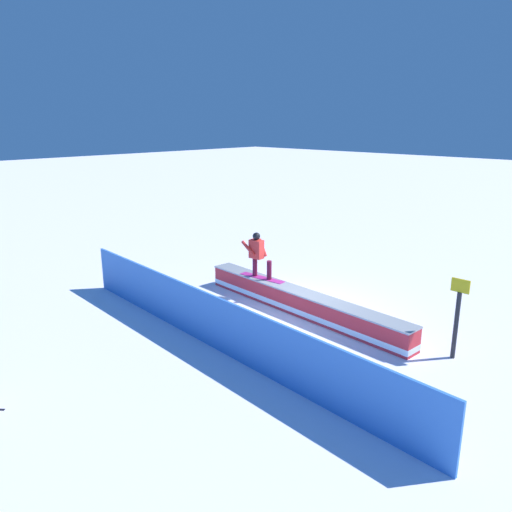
# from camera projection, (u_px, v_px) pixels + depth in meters

# --- Properties ---
(ground_plane) EXTENTS (120.00, 120.00, 0.00)m
(ground_plane) POSITION_uv_depth(u_px,v_px,m) (300.00, 313.00, 13.60)
(ground_plane) COLOR white
(grind_box) EXTENTS (6.97, 1.07, 0.64)m
(grind_box) POSITION_uv_depth(u_px,v_px,m) (301.00, 303.00, 13.53)
(grind_box) COLOR red
(grind_box) RESTS_ON ground_plane
(snowboarder) EXTENTS (1.52, 0.48, 1.34)m
(snowboarder) POSITION_uv_depth(u_px,v_px,m) (258.00, 254.00, 14.46)
(snowboarder) COLOR #B72986
(snowboarder) RESTS_ON grind_box
(safety_fence) EXTENTS (11.55, 0.86, 1.29)m
(safety_fence) POSITION_uv_depth(u_px,v_px,m) (216.00, 323.00, 11.32)
(safety_fence) COLOR #3779DF
(safety_fence) RESTS_ON ground_plane
(trail_marker) EXTENTS (0.40, 0.10, 1.84)m
(trail_marker) POSITION_uv_depth(u_px,v_px,m) (457.00, 316.00, 10.81)
(trail_marker) COLOR #262628
(trail_marker) RESTS_ON ground_plane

